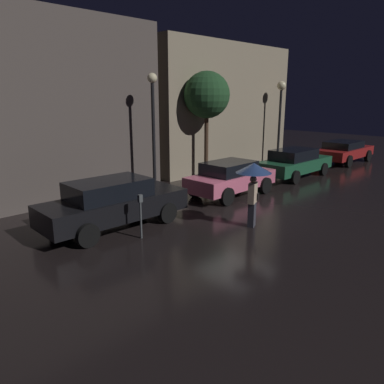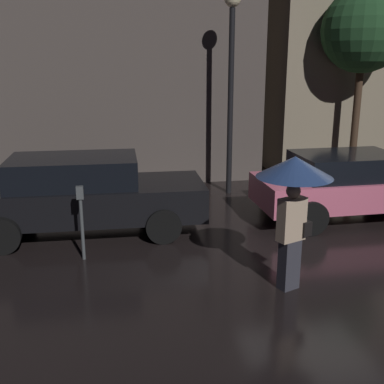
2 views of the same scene
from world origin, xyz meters
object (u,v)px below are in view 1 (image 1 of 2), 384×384
object	(u,v)px
parked_car_pink	(231,178)
pedestrian_with_umbrella	(253,176)
parked_car_black	(113,203)
parked_car_red	(344,151)
parking_meter	(141,212)
street_lamp_far	(281,102)
street_lamp_near	(153,115)
parked_car_green	(295,162)

from	to	relation	value
parked_car_pink	pedestrian_with_umbrella	size ratio (longest dim) A/B	2.00
parked_car_black	parked_car_red	xyz separation A→B (m)	(16.79, -0.00, -0.08)
parked_car_black	parking_meter	size ratio (longest dim) A/B	3.58
parking_meter	street_lamp_far	distance (m)	14.21
street_lamp_near	parked_car_green	bearing A→B (deg)	-18.48
parked_car_green	street_lamp_near	distance (m)	8.02
parked_car_pink	parking_meter	bearing A→B (deg)	-167.90
parking_meter	street_lamp_near	world-z (taller)	street_lamp_near
parking_meter	street_lamp_near	xyz separation A→B (m)	(3.57, 3.71, 2.47)
street_lamp_near	parked_car_black	bearing A→B (deg)	-146.81
parked_car_black	pedestrian_with_umbrella	distance (m)	4.45
parked_car_red	street_lamp_far	world-z (taller)	street_lamp_far
street_lamp_near	parking_meter	bearing A→B (deg)	-133.89
parked_car_pink	parking_meter	distance (m)	5.74
parked_car_red	pedestrian_with_umbrella	distance (m)	14.00
street_lamp_near	parked_car_red	bearing A→B (deg)	-10.13
parked_car_pink	parking_meter	world-z (taller)	parked_car_pink
parked_car_pink	parked_car_red	bearing A→B (deg)	-0.01
street_lamp_far	pedestrian_with_umbrella	bearing A→B (deg)	-151.28
parked_car_pink	pedestrian_with_umbrella	distance (m)	3.95
parked_car_green	parking_meter	distance (m)	10.86
street_lamp_far	street_lamp_near	bearing A→B (deg)	-178.64
street_lamp_near	street_lamp_far	distance (m)	9.80
parked_car_black	parked_car_green	xyz separation A→B (m)	(10.81, -0.06, -0.06)
parked_car_green	parked_car_red	distance (m)	5.98
parked_car_black	parking_meter	world-z (taller)	parked_car_black
parking_meter	street_lamp_far	world-z (taller)	street_lamp_far
parked_car_red	street_lamp_far	distance (m)	5.19
street_lamp_near	street_lamp_far	world-z (taller)	street_lamp_near
parked_car_pink	pedestrian_with_umbrella	xyz separation A→B (m)	(-2.49, -2.93, 0.90)
parked_car_red	street_lamp_far	size ratio (longest dim) A/B	0.96
parked_car_green	parking_meter	world-z (taller)	parked_car_green
pedestrian_with_umbrella	street_lamp_far	bearing A→B (deg)	-173.09
parked_car_black	pedestrian_with_umbrella	size ratio (longest dim) A/B	2.30
parking_meter	street_lamp_far	size ratio (longest dim) A/B	0.27
pedestrian_with_umbrella	parking_meter	xyz separation A→B (m)	(-3.11, 1.67, -0.85)
parked_car_pink	parking_meter	size ratio (longest dim) A/B	3.11
parked_car_red	street_lamp_near	world-z (taller)	street_lamp_near
parked_car_black	parked_car_red	bearing A→B (deg)	1.61
parked_car_red	parking_meter	bearing A→B (deg)	-175.16
parked_car_black	parked_car_green	world-z (taller)	parked_car_black
parked_car_red	street_lamp_far	xyz separation A→B (m)	(-3.40, 2.59, 2.95)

